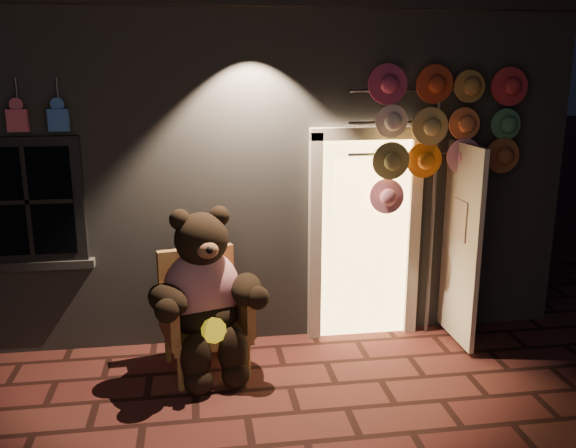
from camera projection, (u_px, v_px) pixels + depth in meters
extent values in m
plane|color=#542620|center=(247.00, 417.00, 4.96)|extent=(60.00, 60.00, 0.00)
cube|color=slate|center=(221.00, 151.00, 8.38)|extent=(7.00, 5.00, 3.30)
cube|color=black|center=(217.00, 19.00, 7.95)|extent=(7.30, 5.30, 0.16)
cube|color=black|center=(29.00, 201.00, 5.70)|extent=(1.00, 0.10, 1.20)
cube|color=black|center=(28.00, 201.00, 5.67)|extent=(0.82, 0.06, 1.02)
cube|color=slate|center=(36.00, 265.00, 5.85)|extent=(1.10, 0.14, 0.08)
cube|color=#FFCC72|center=(363.00, 238.00, 6.31)|extent=(0.92, 0.10, 2.10)
cube|color=beige|center=(315.00, 241.00, 6.20)|extent=(0.12, 0.12, 2.20)
cube|color=beige|center=(413.00, 237.00, 6.35)|extent=(0.12, 0.12, 2.20)
cube|color=beige|center=(368.00, 133.00, 6.01)|extent=(1.16, 0.12, 0.12)
cube|color=beige|center=(461.00, 244.00, 6.08)|extent=(0.05, 0.80, 2.00)
cube|color=#CF556B|center=(18.00, 120.00, 5.43)|extent=(0.18, 0.07, 0.20)
cylinder|color=#59595E|center=(17.00, 92.00, 5.43)|extent=(0.02, 0.02, 0.25)
cube|color=#386CC6|center=(59.00, 120.00, 5.49)|extent=(0.18, 0.07, 0.20)
cylinder|color=#59595E|center=(57.00, 91.00, 5.48)|extent=(0.02, 0.02, 0.25)
cube|color=#AF8643|center=(206.00, 332.00, 5.65)|extent=(0.86, 0.82, 0.10)
cube|color=#AF8643|center=(197.00, 284.00, 5.84)|extent=(0.72, 0.24, 0.72)
cube|color=#AF8643|center=(169.00, 317.00, 5.46)|extent=(0.22, 0.62, 0.41)
cube|color=#AF8643|center=(241.00, 306.00, 5.70)|extent=(0.22, 0.62, 0.41)
cylinder|color=#AF8643|center=(180.00, 373.00, 5.33)|extent=(0.05, 0.05, 0.33)
cylinder|color=#AF8643|center=(248.00, 361.00, 5.55)|extent=(0.05, 0.05, 0.33)
cylinder|color=#AF8643|center=(168.00, 346.00, 5.85)|extent=(0.05, 0.05, 0.33)
cylinder|color=#AF8643|center=(230.00, 336.00, 6.07)|extent=(0.05, 0.05, 0.33)
ellipsoid|color=#B01226|center=(202.00, 289.00, 5.59)|extent=(0.82, 0.72, 0.75)
ellipsoid|color=black|center=(205.00, 315.00, 5.57)|extent=(0.69, 0.62, 0.35)
sphere|color=black|center=(201.00, 239.00, 5.43)|extent=(0.58, 0.58, 0.48)
sphere|color=black|center=(180.00, 220.00, 5.34)|extent=(0.19, 0.19, 0.19)
sphere|color=black|center=(219.00, 216.00, 5.47)|extent=(0.19, 0.19, 0.19)
ellipsoid|color=brown|center=(208.00, 250.00, 5.24)|extent=(0.21, 0.17, 0.15)
ellipsoid|color=black|center=(168.00, 300.00, 5.25)|extent=(0.50, 0.56, 0.27)
ellipsoid|color=black|center=(246.00, 289.00, 5.51)|extent=(0.33, 0.52, 0.27)
ellipsoid|color=black|center=(196.00, 358.00, 5.29)|extent=(0.27, 0.27, 0.46)
ellipsoid|color=black|center=(233.00, 352.00, 5.41)|extent=(0.27, 0.27, 0.46)
sphere|color=black|center=(198.00, 381.00, 5.28)|extent=(0.25, 0.25, 0.25)
sphere|color=black|center=(235.00, 374.00, 5.40)|extent=(0.25, 0.25, 0.25)
cylinder|color=yellow|center=(214.00, 330.00, 5.29)|extent=(0.25, 0.14, 0.22)
cylinder|color=#59595E|center=(433.00, 207.00, 6.24)|extent=(0.04, 0.04, 2.75)
cylinder|color=#59595E|center=(411.00, 91.00, 5.88)|extent=(1.22, 0.03, 0.03)
cylinder|color=#59595E|center=(410.00, 122.00, 5.96)|extent=(1.22, 0.03, 0.03)
cylinder|color=#59595E|center=(408.00, 154.00, 6.03)|extent=(1.22, 0.03, 0.03)
cylinder|color=#BB3962|center=(389.00, 85.00, 5.78)|extent=(0.35, 0.11, 0.35)
cylinder|color=#B33A1E|center=(431.00, 85.00, 5.81)|extent=(0.35, 0.11, 0.35)
cylinder|color=#AC7D3B|center=(473.00, 85.00, 5.84)|extent=(0.35, 0.11, 0.35)
cylinder|color=red|center=(509.00, 85.00, 5.96)|extent=(0.35, 0.11, 0.35)
cylinder|color=white|center=(388.00, 124.00, 5.84)|extent=(0.35, 0.11, 0.35)
cylinder|color=#DBB665|center=(430.00, 123.00, 5.87)|extent=(0.35, 0.11, 0.35)
cylinder|color=#FF8145|center=(467.00, 122.00, 5.98)|extent=(0.35, 0.11, 0.35)
cylinder|color=#4E8F5F|center=(507.00, 122.00, 6.01)|extent=(0.35, 0.11, 0.35)
cylinder|color=#978F50|center=(388.00, 161.00, 5.90)|extent=(0.35, 0.11, 0.35)
cylinder|color=orange|center=(426.00, 159.00, 6.01)|extent=(0.35, 0.11, 0.35)
cylinder|color=#FFA2BA|center=(466.00, 159.00, 6.04)|extent=(0.35, 0.11, 0.35)
cylinder|color=#A1542C|center=(506.00, 158.00, 6.07)|extent=(0.35, 0.11, 0.35)
cylinder|color=#D07388|center=(384.00, 196.00, 6.04)|extent=(0.35, 0.11, 0.35)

